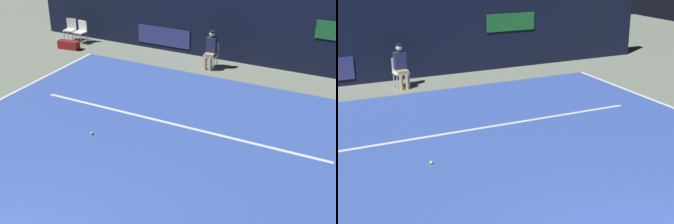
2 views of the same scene
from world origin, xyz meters
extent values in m
plane|color=gray|center=(0.00, 4.51, 0.00)|extent=(33.42, 33.42, 0.00)
cube|color=#3856B2|center=(0.00, 4.51, 0.01)|extent=(10.66, 11.02, 0.01)
cube|color=white|center=(0.00, 6.44, 0.01)|extent=(8.31, 0.10, 0.01)
cube|color=black|center=(0.00, 11.86, 1.30)|extent=(17.20, 0.30, 2.60)
cube|color=#1E6B2D|center=(3.44, 11.70, 1.60)|extent=(1.80, 0.04, 0.60)
cube|color=white|center=(-0.69, 10.79, 0.46)|extent=(0.46, 0.43, 0.04)
cube|color=white|center=(-0.70, 10.99, 0.69)|extent=(0.42, 0.06, 0.42)
cylinder|color=#B2B2B7|center=(-0.86, 10.61, 0.23)|extent=(0.03, 0.03, 0.46)
cylinder|color=#B2B2B7|center=(-0.49, 10.63, 0.23)|extent=(0.03, 0.03, 0.46)
cylinder|color=#B2B2B7|center=(-0.88, 10.95, 0.23)|extent=(0.03, 0.03, 0.46)
cylinder|color=#B2B2B7|center=(-0.51, 10.97, 0.23)|extent=(0.03, 0.03, 0.46)
cube|color=tan|center=(-0.68, 10.71, 0.50)|extent=(0.34, 0.42, 0.14)
cylinder|color=tan|center=(-0.76, 10.52, 0.23)|extent=(0.11, 0.11, 0.46)
cylinder|color=tan|center=(-0.58, 10.53, 0.23)|extent=(0.11, 0.11, 0.46)
cube|color=#23284C|center=(-0.69, 10.83, 0.83)|extent=(0.35, 0.24, 0.52)
sphere|color=#DBAD89|center=(-0.69, 10.83, 1.21)|extent=(0.20, 0.20, 0.20)
cylinder|color=#141933|center=(-0.69, 10.83, 1.30)|extent=(0.19, 0.19, 0.04)
sphere|color=#CCE033|center=(-1.60, 4.99, 0.05)|extent=(0.07, 0.07, 0.07)
camera|label=1|loc=(4.66, -2.96, 5.71)|focal=47.64mm
camera|label=2|loc=(-4.17, -3.78, 4.11)|focal=53.53mm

